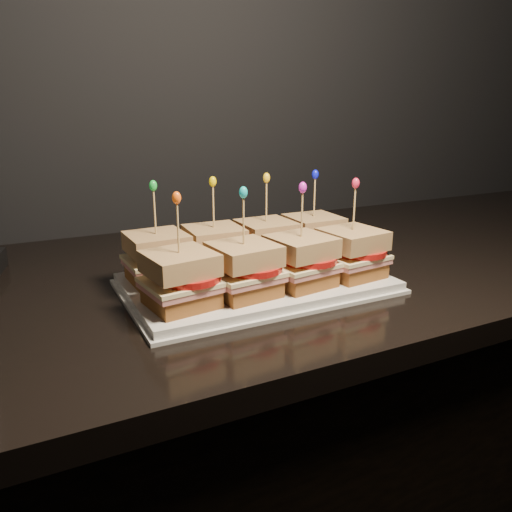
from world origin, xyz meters
name	(u,v)px	position (x,y,z in m)	size (l,w,h in m)	color
wall_back	(423,61)	(0.00, 2.00, 1.35)	(4.00, 0.04, 2.70)	black
cabinet	(286,470)	(-0.64, 1.63, 0.45)	(2.67, 0.71, 0.91)	black
granite_slab	(291,269)	(-0.64, 1.63, 0.92)	(2.71, 0.75, 0.04)	black
platter	(256,283)	(-0.77, 1.52, 0.95)	(0.41, 0.25, 0.02)	silver
platter_rim	(256,287)	(-0.77, 1.52, 0.95)	(0.42, 0.26, 0.01)	silver
sandwich_0_bread_bot	(158,273)	(-0.91, 1.58, 0.97)	(0.09, 0.09, 0.02)	#602E10
sandwich_0_ham	(158,264)	(-0.91, 1.58, 0.99)	(0.09, 0.09, 0.01)	#CB6667
sandwich_0_cheese	(158,260)	(-0.91, 1.58, 0.99)	(0.10, 0.09, 0.01)	#F6E4A5
sandwich_0_tomato	(166,255)	(-0.90, 1.57, 1.00)	(0.09, 0.09, 0.01)	#B01612
sandwich_0_bread_top	(157,243)	(-0.91, 1.58, 1.02)	(0.09, 0.09, 0.03)	brown
sandwich_0_pick	(155,215)	(-0.91, 1.58, 1.07)	(0.00, 0.00, 0.09)	tan
sandwich_0_frill	(153,186)	(-0.91, 1.58, 1.11)	(0.01, 0.01, 0.02)	green
sandwich_1_bread_bot	(215,265)	(-0.82, 1.58, 0.97)	(0.09, 0.09, 0.02)	#602E10
sandwich_1_ham	(215,256)	(-0.82, 1.58, 0.99)	(0.09, 0.09, 0.01)	#CB6667
sandwich_1_cheese	(215,252)	(-0.82, 1.58, 0.99)	(0.10, 0.09, 0.01)	#F6E4A5
sandwich_1_tomato	(222,248)	(-0.81, 1.57, 1.00)	(0.09, 0.09, 0.01)	#B01612
sandwich_1_bread_top	(214,236)	(-0.82, 1.58, 1.02)	(0.09, 0.09, 0.03)	brown
sandwich_1_pick	(213,209)	(-0.82, 1.58, 1.07)	(0.00, 0.00, 0.09)	tan
sandwich_1_frill	(213,181)	(-0.82, 1.58, 1.11)	(0.01, 0.01, 0.02)	#E7C302
sandwich_2_bread_bot	(266,258)	(-0.72, 1.58, 0.97)	(0.09, 0.09, 0.02)	#602E10
sandwich_2_ham	(266,249)	(-0.72, 1.58, 0.99)	(0.09, 0.09, 0.01)	#CB6667
sandwich_2_cheese	(266,245)	(-0.72, 1.58, 0.99)	(0.10, 0.09, 0.01)	#F6E4A5
sandwich_2_tomato	(274,241)	(-0.71, 1.57, 1.00)	(0.09, 0.09, 0.01)	#B01612
sandwich_2_bread_top	(266,230)	(-0.72, 1.58, 1.02)	(0.09, 0.09, 0.03)	brown
sandwich_2_pick	(266,204)	(-0.72, 1.58, 1.07)	(0.00, 0.00, 0.09)	tan
sandwich_2_frill	(267,178)	(-0.72, 1.58, 1.11)	(0.01, 0.01, 0.02)	yellow
sandwich_3_bread_bot	(313,251)	(-0.63, 1.58, 0.97)	(0.09, 0.09, 0.02)	#602E10
sandwich_3_ham	(313,242)	(-0.63, 1.58, 0.99)	(0.09, 0.09, 0.01)	#CB6667
sandwich_3_cheese	(313,239)	(-0.63, 1.58, 0.99)	(0.10, 0.09, 0.01)	#F6E4A5
sandwich_3_tomato	(321,235)	(-0.61, 1.57, 1.00)	(0.09, 0.09, 0.01)	#B01612
sandwich_3_bread_top	(314,224)	(-0.63, 1.58, 1.02)	(0.09, 0.09, 0.03)	brown
sandwich_3_pick	(314,200)	(-0.63, 1.58, 1.07)	(0.00, 0.00, 0.09)	tan
sandwich_3_frill	(315,174)	(-0.63, 1.58, 1.11)	(0.01, 0.01, 0.02)	#0D13E3
sandwich_4_bread_bot	(181,297)	(-0.91, 1.47, 0.97)	(0.09, 0.09, 0.02)	#602E10
sandwich_4_ham	(181,287)	(-0.91, 1.47, 0.99)	(0.09, 0.09, 0.01)	#CB6667
sandwich_4_cheese	(180,282)	(-0.91, 1.47, 0.99)	(0.10, 0.09, 0.01)	#F6E4A5
sandwich_4_tomato	(190,277)	(-0.90, 1.46, 1.00)	(0.09, 0.09, 0.01)	#B01612
sandwich_4_bread_top	(180,263)	(-0.91, 1.47, 1.02)	(0.09, 0.09, 0.03)	brown
sandwich_4_pick	(178,231)	(-0.91, 1.47, 1.07)	(0.00, 0.00, 0.09)	tan
sandwich_4_frill	(177,198)	(-0.91, 1.47, 1.11)	(0.01, 0.01, 0.02)	#FE5D11
sandwich_5_bread_bot	(244,287)	(-0.82, 1.47, 0.97)	(0.09, 0.09, 0.02)	#602E10
sandwich_5_ham	(244,276)	(-0.82, 1.47, 0.99)	(0.09, 0.09, 0.01)	#CB6667
sandwich_5_cheese	(244,272)	(-0.82, 1.47, 0.99)	(0.10, 0.09, 0.01)	#F6E4A5
sandwich_5_tomato	(253,267)	(-0.81, 1.46, 1.00)	(0.09, 0.09, 0.01)	#B01612
sandwich_5_bread_top	(244,254)	(-0.82, 1.47, 1.02)	(0.09, 0.09, 0.03)	brown
sandwich_5_pick	(244,224)	(-0.82, 1.47, 1.07)	(0.00, 0.00, 0.09)	tan
sandwich_5_frill	(243,192)	(-0.82, 1.47, 1.11)	(0.01, 0.01, 0.02)	#12B4B2
sandwich_6_bread_bot	(300,277)	(-0.72, 1.47, 0.97)	(0.09, 0.09, 0.02)	#602E10
sandwich_6_ham	(301,267)	(-0.72, 1.47, 0.99)	(0.09, 0.09, 0.01)	#CB6667
sandwich_6_cheese	(301,263)	(-0.72, 1.47, 0.99)	(0.10, 0.09, 0.01)	#F6E4A5
sandwich_6_tomato	(309,258)	(-0.71, 1.46, 1.00)	(0.09, 0.09, 0.01)	#B01612
sandwich_6_bread_top	(301,246)	(-0.72, 1.47, 1.02)	(0.09, 0.09, 0.03)	brown
sandwich_6_pick	(302,217)	(-0.72, 1.47, 1.07)	(0.00, 0.00, 0.09)	tan
sandwich_6_frill	(303,187)	(-0.72, 1.47, 1.11)	(0.01, 0.01, 0.02)	#D725C7
sandwich_7_bread_bot	(351,268)	(-0.63, 1.47, 0.97)	(0.09, 0.09, 0.02)	#602E10
sandwich_7_ham	(351,259)	(-0.63, 1.47, 0.99)	(0.09, 0.09, 0.01)	#CB6667
sandwich_7_cheese	(352,255)	(-0.63, 1.47, 0.99)	(0.10, 0.09, 0.01)	#F6E4A5
sandwich_7_tomato	(360,251)	(-0.61, 1.46, 1.00)	(0.09, 0.09, 0.01)	#B01612
sandwich_7_bread_top	(353,239)	(-0.63, 1.47, 1.02)	(0.09, 0.09, 0.03)	brown
sandwich_7_pick	(354,212)	(-0.63, 1.47, 1.07)	(0.00, 0.00, 0.09)	tan
sandwich_7_frill	(356,183)	(-0.63, 1.47, 1.11)	(0.01, 0.01, 0.02)	#E52345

